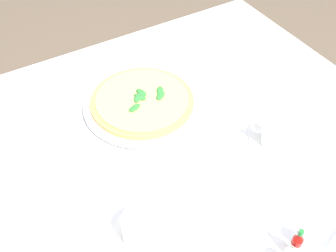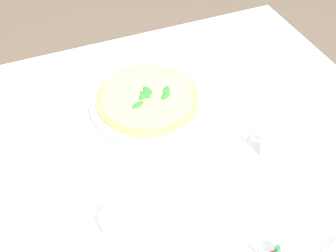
% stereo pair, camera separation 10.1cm
% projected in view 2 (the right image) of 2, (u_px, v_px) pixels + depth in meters
% --- Properties ---
extents(dining_table, '(1.09, 1.09, 0.73)m').
position_uv_depth(dining_table, '(189.00, 195.00, 1.05)').
color(dining_table, white).
rests_on(dining_table, ground_plane).
extents(pizza_plate, '(0.30, 0.30, 0.02)m').
position_uv_depth(pizza_plate, '(148.00, 102.00, 1.08)').
color(pizza_plate, white).
rests_on(pizza_plate, dining_table).
extents(pizza, '(0.27, 0.27, 0.02)m').
position_uv_depth(pizza, '(147.00, 98.00, 1.07)').
color(pizza, tan).
rests_on(pizza, pizza_plate).
extents(coffee_cup_near_left, '(0.13, 0.13, 0.06)m').
position_uv_depth(coffee_cup_near_left, '(121.00, 225.00, 0.81)').
color(coffee_cup_near_left, white).
rests_on(coffee_cup_near_left, dining_table).
extents(coffee_cup_far_left, '(0.13, 0.13, 0.07)m').
position_uv_depth(coffee_cup_far_left, '(277.00, 146.00, 0.95)').
color(coffee_cup_far_left, white).
rests_on(coffee_cup_far_left, dining_table).
extents(pepper_shaker, '(0.03, 0.03, 0.06)m').
position_uv_depth(pepper_shaker, '(282.00, 252.00, 0.77)').
color(pepper_shaker, white).
rests_on(pepper_shaker, dining_table).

